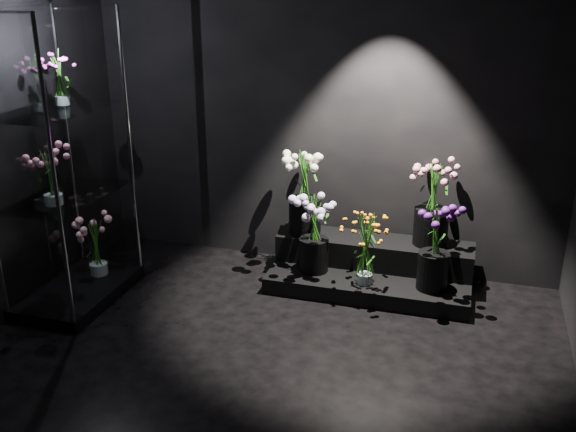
% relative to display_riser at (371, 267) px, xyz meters
% --- Properties ---
extents(floor, '(4.00, 4.00, 0.00)m').
position_rel_display_riser_xyz_m(floor, '(-0.50, -1.68, -0.15)').
color(floor, black).
rests_on(floor, ground).
extents(wall_back, '(4.00, 0.00, 4.00)m').
position_rel_display_riser_xyz_m(wall_back, '(-0.50, 0.32, 1.25)').
color(wall_back, black).
rests_on(wall_back, floor).
extents(display_riser, '(1.62, 0.72, 0.36)m').
position_rel_display_riser_xyz_m(display_riser, '(0.00, 0.00, 0.00)').
color(display_riser, black).
rests_on(display_riser, floor).
extents(display_case, '(0.60, 1.01, 2.21)m').
position_rel_display_riser_xyz_m(display_case, '(-2.18, -0.91, 0.96)').
color(display_case, black).
rests_on(display_case, floor).
extents(bouquet_orange_bells, '(0.33, 0.33, 0.57)m').
position_rel_display_riser_xyz_m(bouquet_orange_bells, '(-0.01, -0.28, 0.28)').
color(bouquet_orange_bells, white).
rests_on(bouquet_orange_bells, display_riser).
extents(bouquet_lilac, '(0.48, 0.48, 0.65)m').
position_rel_display_riser_xyz_m(bouquet_lilac, '(-0.45, -0.16, 0.36)').
color(bouquet_lilac, black).
rests_on(bouquet_lilac, display_riser).
extents(bouquet_purple, '(0.39, 0.39, 0.69)m').
position_rel_display_riser_xyz_m(bouquet_purple, '(0.50, -0.22, 0.36)').
color(bouquet_purple, black).
rests_on(bouquet_purple, display_riser).
extents(bouquet_cream_roses, '(0.42, 0.42, 0.73)m').
position_rel_display_riser_xyz_m(bouquet_cream_roses, '(-0.60, 0.09, 0.62)').
color(bouquet_cream_roses, black).
rests_on(bouquet_cream_roses, display_riser).
extents(bouquet_pink_roses, '(0.40, 0.40, 0.69)m').
position_rel_display_riser_xyz_m(bouquet_pink_roses, '(0.44, 0.13, 0.59)').
color(bouquet_pink_roses, black).
rests_on(bouquet_pink_roses, display_riser).
extents(bouquet_case_pink, '(0.33, 0.33, 0.46)m').
position_rel_display_riser_xyz_m(bouquet_case_pink, '(-2.15, -1.11, 0.95)').
color(bouquet_case_pink, white).
rests_on(bouquet_case_pink, display_case).
extents(bouquet_case_magenta, '(0.29, 0.29, 0.39)m').
position_rel_display_riser_xyz_m(bouquet_case_magenta, '(-2.22, -0.77, 1.57)').
color(bouquet_case_magenta, white).
rests_on(bouquet_case_magenta, display_case).
extents(bouquet_case_base_pink, '(0.41, 0.41, 0.49)m').
position_rel_display_riser_xyz_m(bouquet_case_base_pink, '(-2.14, -0.67, 0.21)').
color(bouquet_case_base_pink, white).
rests_on(bouquet_case_base_pink, display_case).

